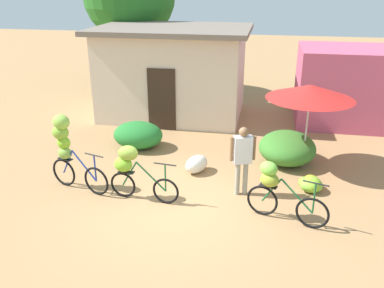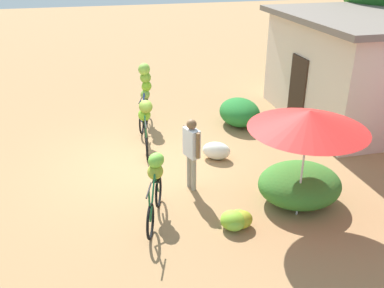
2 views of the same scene
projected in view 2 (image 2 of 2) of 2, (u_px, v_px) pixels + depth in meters
The scene contains 11 objects.
ground_plane at pixel (146, 164), 10.21m from camera, with size 60.00×60.00×0.00m, color #A0784D.
building_low at pixel (352, 68), 12.26m from camera, with size 5.25×3.83×3.09m.
hedge_bush_front_left at pixel (239, 112), 12.29m from camera, with size 1.43×1.15×0.77m, color #24732C.
hedge_bush_front_right at pixel (299, 184), 8.54m from camera, with size 1.50×1.72×0.82m, color #377629.
market_umbrella at pixel (309, 120), 7.44m from camera, with size 2.17×2.17×2.19m.
bicycle_leftmost at pixel (145, 89), 12.14m from camera, with size 1.60×0.63×1.78m.
bicycle_near_pile at pixel (145, 119), 10.81m from camera, with size 1.62×0.41×1.24m.
bicycle_center_loaded at pixel (155, 182), 8.04m from camera, with size 1.62×0.64×1.23m.
banana_pile_on_ground at pixel (236, 220), 7.85m from camera, with size 0.63×0.73×0.35m.
produce_sack at pixel (216, 151), 10.37m from camera, with size 0.70×0.44×0.44m, color silver.
person_vendor at pixel (192, 147), 8.78m from camera, with size 0.56×0.31×1.62m.
Camera 2 is at (9.02, -1.10, 4.83)m, focal length 39.20 mm.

